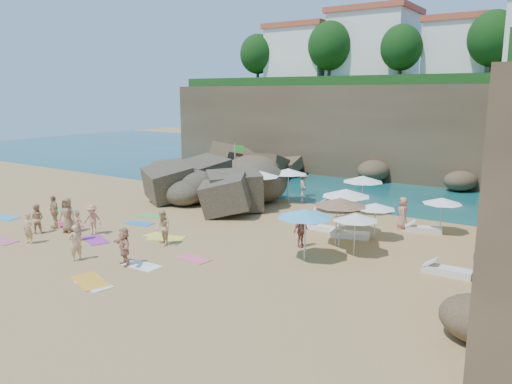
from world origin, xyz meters
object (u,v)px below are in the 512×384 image
Objects in this scene: parasol_1 at (346,193)px; person_stand_2 at (303,185)px; rock_outcrop at (212,203)px; person_stand_1 at (37,219)px; person_stand_3 at (301,230)px; person_stand_6 at (75,243)px; lounger_0 at (322,228)px; parasol_2 at (363,179)px; person_stand_5 at (203,178)px; flag_pole at (237,165)px; person_stand_4 at (403,213)px; parasol_0 at (288,171)px; person_stand_0 at (28,229)px.

person_stand_2 is (-6.50, 7.29, -1.36)m from parasol_1.
rock_outcrop is 4.44× the size of person_stand_1.
rock_outcrop is 4.24× the size of person_stand_3.
person_stand_1 is 5.72m from person_stand_6.
lounger_0 is 12.68m from person_stand_6.
rock_outcrop is 6.88m from person_stand_2.
parasol_2 reaches higher than person_stand_1.
parasol_1 reaches higher than rock_outcrop.
person_stand_2 is (7.13, 16.33, 0.07)m from person_stand_1.
rock_outcrop is 4.06× the size of person_stand_2.
person_stand_2 is 0.95× the size of person_stand_5.
person_stand_4 is (11.46, -0.21, -1.70)m from flag_pole.
person_stand_3 is 0.94× the size of person_stand_4.
person_stand_1 is (-12.59, -13.86, -1.38)m from parasol_2.
flag_pole reaches higher than parasol_2.
parasol_2 is at bearing 13.42° from person_stand_3.
parasol_1 is 15.11m from person_stand_5.
parasol_0 is at bearing 12.87° from person_stand_5.
person_stand_2 is at bearing 155.71° from parasol_2.
parasol_1 is at bearing 32.87° from person_stand_0.
person_stand_6 is at bearing -62.96° from person_stand_4.
person_stand_6 is at bearing -119.88° from lounger_0.
rock_outcrop is 2.73× the size of parasol_1.
person_stand_5 is (-12.80, 5.21, 0.78)m from lounger_0.
person_stand_4 reaches higher than person_stand_0.
flag_pole is 5.55m from person_stand_5.
person_stand_2 is at bearing 53.79° from rock_outcrop.
person_stand_5 is at bearing 68.07° from person_stand_2.
parasol_1 is at bearing -9.63° from rock_outcrop.
person_stand_6 reaches higher than lounger_0.
person_stand_4 is at bearing -14.69° from parasol_0.
person_stand_4 is (3.48, 2.80, 0.75)m from lounger_0.
rock_outcrop is 4.00× the size of person_stand_4.
rock_outcrop is 12.70m from person_stand_6.
person_stand_0 is (-1.69, -12.18, 0.77)m from rock_outcrop.
person_stand_3 is at bearing -88.45° from parasol_2.
person_stand_5 is 1.11× the size of person_stand_6.
person_stand_1 is at bearing -78.67° from person_stand_4.
person_stand_3 is at bearing -103.72° from parasol_1.
person_stand_5 is at bearing 155.47° from flag_pole.
lounger_0 is 15.07m from person_stand_0.
person_stand_0 is (-11.18, -15.22, -1.39)m from parasol_2.
person_stand_1 is 0.95× the size of person_stand_3.
person_stand_5 is at bearing 136.43° from rock_outcrop.
rock_outcrop is at bearing 170.37° from parasol_1.
rock_outcrop is at bearing 74.12° from person_stand_3.
rock_outcrop reaches higher than lounger_0.
person_stand_6 is (5.48, -1.62, 0.03)m from person_stand_1.
lounger_0 is at bearing -44.52° from parasol_0.
person_stand_2 is (2.81, 4.28, -1.71)m from flag_pole.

